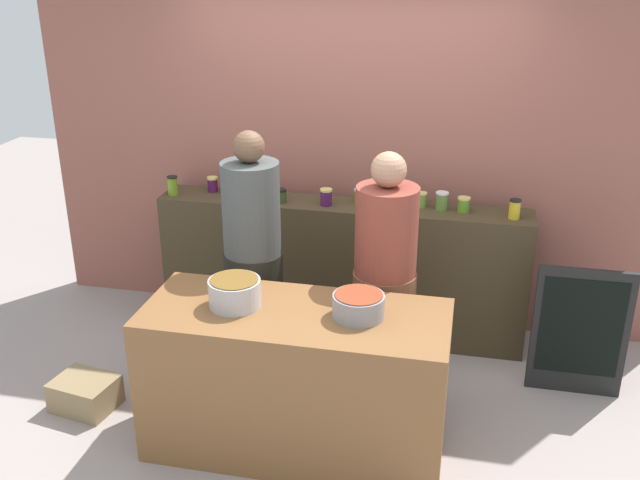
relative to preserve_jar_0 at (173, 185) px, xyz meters
The scene contains 22 objects.
ground 1.97m from the preserve_jar_0, 39.28° to the right, with size 12.00×12.00×0.00m, color #9D908C.
storefront_wall 1.39m from the preserve_jar_0, 18.09° to the left, with size 4.80×0.12×3.00m, color #98574B.
display_shelf 1.40m from the preserve_jar_0, ahead, with size 2.70×0.36×1.03m, color #413521.
prep_table 1.96m from the preserve_jar_0, 46.52° to the right, with size 1.70×0.70×0.88m, color brown.
preserve_jar_0 is the anchor object (origin of this frame).
preserve_jar_1 0.29m from the preserve_jar_0, 26.67° to the left, with size 0.08×0.08×0.12m.
preserve_jar_2 0.40m from the preserve_jar_0, 17.48° to the left, with size 0.07×0.07×0.14m.
preserve_jar_3 0.67m from the preserve_jar_0, ahead, with size 0.08×0.08×0.12m.
preserve_jar_4 0.83m from the preserve_jar_0, ahead, with size 0.08×0.08×0.10m.
preserve_jar_5 1.16m from the preserve_jar_0, ahead, with size 0.09×0.09×0.12m.
preserve_jar_6 1.38m from the preserve_jar_0, ahead, with size 0.07×0.07×0.10m.
preserve_jar_7 1.62m from the preserve_jar_0, ahead, with size 0.09×0.09×0.14m.
preserve_jar_8 1.83m from the preserve_jar_0, ahead, with size 0.08×0.08×0.11m.
preserve_jar_9 1.97m from the preserve_jar_0, ahead, with size 0.09×0.09×0.13m.
preserve_jar_10 2.12m from the preserve_jar_0, ahead, with size 0.09×0.09×0.10m.
preserve_jar_11 2.46m from the preserve_jar_0, ahead, with size 0.08×0.08×0.14m.
cooking_pot_left 1.63m from the preserve_jar_0, 55.27° to the right, with size 0.29×0.29×0.16m.
cooking_pot_center 2.09m from the preserve_jar_0, 39.07° to the right, with size 0.28×0.28×0.13m.
cook_with_tongs 1.18m from the preserve_jar_0, 41.59° to the right, with size 0.37×0.37×1.74m.
cook_in_cap 1.88m from the preserve_jar_0, 23.98° to the right, with size 0.39×0.39×1.66m.
bread_crate 1.62m from the preserve_jar_0, 96.37° to the right, with size 0.38×0.30×0.20m, color #8C7550.
chalkboard_sign 3.02m from the preserve_jar_0, ahead, with size 0.60×0.05×0.89m.
Camera 1 is at (0.87, -3.67, 2.74)m, focal length 40.18 mm.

